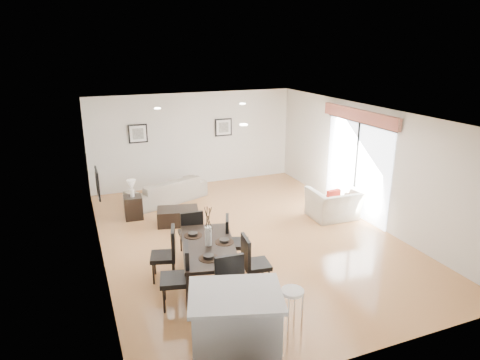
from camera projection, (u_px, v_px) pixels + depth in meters
name	position (u px, v px, depth m)	size (l,w,h in m)	color
ground	(247.00, 237.00, 9.31)	(8.00, 8.00, 0.00)	#B37B49
wall_back	(194.00, 139.00, 12.43)	(6.00, 0.04, 2.70)	silver
wall_front	(371.00, 266.00, 5.36)	(6.00, 0.04, 2.70)	silver
wall_left	(97.00, 196.00, 7.83)	(0.04, 8.00, 2.70)	silver
wall_right	(366.00, 163.00, 9.96)	(0.04, 8.00, 2.70)	silver
ceiling	(248.00, 113.00, 8.49)	(6.00, 8.00, 0.02)	white
sofa	(167.00, 190.00, 11.33)	(2.12, 0.83, 0.62)	gray
armchair	(334.00, 204.00, 10.21)	(1.12, 0.97, 0.72)	beige
courtyard_plant_a	(462.00, 192.00, 11.02)	(0.66, 0.57, 0.73)	#325123
courtyard_plant_b	(406.00, 173.00, 12.73)	(0.37, 0.37, 0.66)	#325123
dining_table	(209.00, 249.00, 7.32)	(1.24, 1.91, 0.73)	black
dining_chair_wnear	(180.00, 273.00, 6.72)	(0.56, 0.56, 1.03)	black
dining_chair_wfar	(168.00, 251.00, 7.51)	(0.53, 0.53, 0.97)	black
dining_chair_enear	(252.00, 260.00, 7.20)	(0.48, 0.48, 0.97)	black
dining_chair_efar	(233.00, 238.00, 8.00)	(0.56, 0.56, 0.96)	black
dining_chair_head	(232.00, 286.00, 6.39)	(0.48, 0.48, 1.01)	black
dining_chair_foot	(191.00, 231.00, 8.32)	(0.47, 0.47, 0.97)	black
vase	(208.00, 228.00, 7.21)	(0.76, 1.24, 0.70)	white
coffee_table	(178.00, 216.00, 9.93)	(0.93, 0.56, 0.37)	black
side_table	(133.00, 207.00, 10.22)	(0.42, 0.42, 0.55)	black
table_lamp	(132.00, 186.00, 10.05)	(0.21, 0.21, 0.41)	white
cushion	(333.00, 197.00, 10.02)	(0.34, 0.11, 0.34)	maroon
kitchen_island	(236.00, 321.00, 5.78)	(1.47, 1.28, 0.87)	silver
bar_stool	(292.00, 296.00, 6.03)	(0.33, 0.33, 0.71)	white
framed_print_back_left	(138.00, 134.00, 11.75)	(0.52, 0.04, 0.52)	black
framed_print_back_right	(223.00, 127.00, 12.63)	(0.52, 0.04, 0.52)	black
framed_print_left_wall	(98.00, 183.00, 7.58)	(0.04, 0.52, 0.52)	black
sliding_door	(357.00, 148.00, 10.12)	(0.12, 2.70, 2.57)	white
courtyard	(438.00, 159.00, 11.98)	(6.00, 6.00, 2.00)	gray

